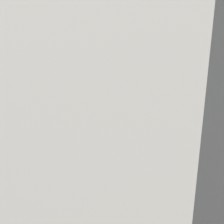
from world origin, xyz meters
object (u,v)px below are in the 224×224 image
(pedestrian, at_px, (44,107))
(fire_hydrant, at_px, (56,118))
(moving_hatchback, at_px, (180,113))
(sign_post, at_px, (20,97))

(pedestrian, bearing_deg, fire_hydrant, 174.25)
(moving_hatchback, xyz_separation_m, pedestrian, (6.11, 2.58, -0.34))
(sign_post, bearing_deg, moving_hatchback, -145.91)
(fire_hydrant, height_order, pedestrian, pedestrian)
(pedestrian, height_order, sign_post, sign_post)
(fire_hydrant, bearing_deg, pedestrian, -5.75)
(moving_hatchback, relative_size, pedestrian, 3.30)
(fire_hydrant, bearing_deg, sign_post, 59.36)
(pedestrian, xyz_separation_m, sign_post, (-0.20, 1.42, 0.90))
(moving_hatchback, bearing_deg, sign_post, 34.09)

